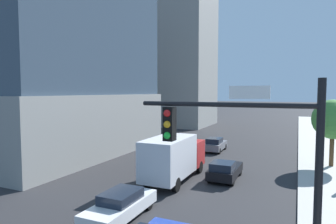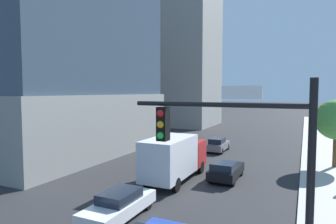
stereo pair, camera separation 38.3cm
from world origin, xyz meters
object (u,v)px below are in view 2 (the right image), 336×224
(construction_building, at_px, (176,36))
(street_tree, at_px, (336,120))
(car_white, at_px, (119,205))
(traffic_light_pole, at_px, (243,161))
(car_gray, at_px, (218,145))
(box_truck, at_px, (174,156))
(car_black, at_px, (226,170))

(construction_building, bearing_deg, street_tree, -44.21)
(street_tree, relative_size, car_white, 1.21)
(traffic_light_pole, distance_m, car_gray, 24.70)
(construction_building, xyz_separation_m, car_gray, (15.14, -22.74, -16.92))
(car_white, xyz_separation_m, box_truck, (0.00, 7.08, 1.13))
(street_tree, distance_m, car_white, 19.93)
(car_black, bearing_deg, traffic_light_pole, -74.15)
(construction_building, relative_size, street_tree, 6.94)
(car_white, relative_size, box_truck, 0.66)
(construction_building, xyz_separation_m, street_tree, (26.23, -25.52, -13.45))
(street_tree, height_order, car_gray, street_tree)
(traffic_light_pole, relative_size, car_gray, 1.69)
(construction_building, distance_m, car_gray, 32.14)
(traffic_light_pole, xyz_separation_m, car_white, (-7.18, 4.34, -4.02))
(construction_building, relative_size, car_gray, 10.01)
(car_gray, bearing_deg, street_tree, -14.03)
(box_truck, bearing_deg, traffic_light_pole, -57.84)
(traffic_light_pole, height_order, box_truck, traffic_light_pole)
(street_tree, height_order, car_black, street_tree)
(car_black, height_order, car_white, car_black)
(traffic_light_pole, distance_m, street_tree, 20.89)
(street_tree, height_order, car_white, street_tree)
(car_gray, bearing_deg, construction_building, 123.65)
(street_tree, bearing_deg, car_black, -136.99)
(construction_building, height_order, traffic_light_pole, construction_building)
(car_white, bearing_deg, box_truck, 90.00)
(car_white, bearing_deg, street_tree, 55.55)
(car_gray, bearing_deg, traffic_light_pole, -72.86)
(car_black, bearing_deg, car_white, -110.70)
(street_tree, bearing_deg, construction_building, 135.79)
(traffic_light_pole, bearing_deg, car_gray, 107.14)
(construction_building, xyz_separation_m, car_black, (18.53, -32.70, -16.95))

